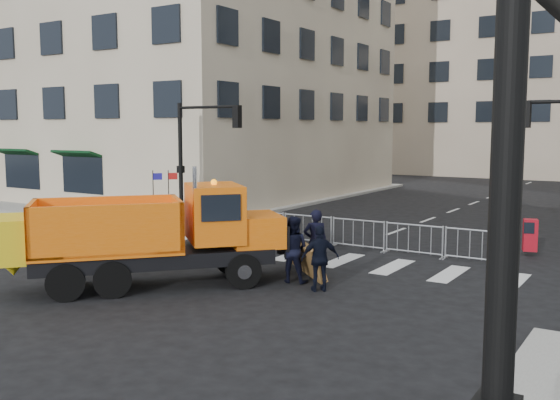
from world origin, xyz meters
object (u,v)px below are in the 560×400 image
Objects in this scene: worker at (228,214)px; newspaper_box at (530,235)px; cop_b at (293,249)px; plow_truck at (147,233)px; cop_a at (315,242)px; cop_c at (320,258)px.

worker reaches higher than newspaper_box.
newspaper_box is at bearing -135.34° from cop_b.
cop_b is at bearing -8.65° from plow_truck.
plow_truck is at bearing -113.97° from worker.
cop_a is (3.19, 3.73, -0.51)m from plow_truck.
cop_c is at bearing -133.02° from newspaper_box.
cop_b is (-0.09, -1.15, -0.04)m from cop_a.
cop_a is 8.05m from newspaper_box.
cop_c is (1.13, -0.45, -0.05)m from cop_b.
plow_truck is at bearing 27.32° from cop_b.
worker is 11.11m from newspaper_box.
cop_b is 1.22m from cop_c.
cop_c is 8.89m from newspaper_box.
worker is at bearing 177.57° from newspaper_box.
cop_b reaches higher than worker.
worker is at bearing -67.47° from cop_a.
cop_a is at bearing -106.63° from cop_b.
plow_truck is 4.93m from cop_a.
cop_b is at bearing 49.00° from cop_a.
cop_c is (1.04, -1.61, -0.09)m from cop_a.
worker reaches higher than cop_c.
plow_truck reaches higher than worker.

